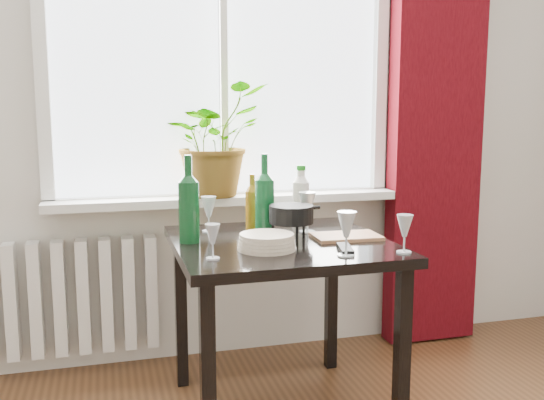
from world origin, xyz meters
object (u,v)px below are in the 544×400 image
object	(u,v)px
radiator	(72,297)
wineglass_back_center	(307,212)
fondue_pot	(291,222)
wineglass_front_left	(213,241)
table	(281,262)
tv_remote	(345,249)
bottle_amber	(252,202)
plate_stack	(267,242)
wineglass_far_right	(405,233)
potted_plant	(214,140)
wine_bottle_left	(189,198)
wine_bottle_right	(265,194)
wineglass_front_right	(346,233)
cutting_board	(346,236)
wineglass_back_left	(209,214)
cleaning_bottle	(301,194)

from	to	relation	value
radiator	wineglass_back_center	world-z (taller)	wineglass_back_center
radiator	fondue_pot	world-z (taller)	fondue_pot
wineglass_front_left	table	bearing A→B (deg)	36.38
radiator	tv_remote	distance (m)	1.40
bottle_amber	plate_stack	xyz separation A→B (m)	(-0.04, -0.39, -0.09)
wineglass_far_right	radiator	bearing A→B (deg)	141.95
table	wineglass_far_right	world-z (taller)	wineglass_far_right
potted_plant	wine_bottle_left	distance (m)	0.60
wine_bottle_left	wine_bottle_right	distance (m)	0.33
table	fondue_pot	size ratio (longest dim) A/B	4.10
wineglass_front_right	cutting_board	size ratio (longest dim) A/B	0.62
table	wineglass_back_left	distance (m)	0.39
fondue_pot	cleaning_bottle	bearing A→B (deg)	84.04
wineglass_front_right	wineglass_front_left	xyz separation A→B (m)	(-0.47, 0.08, -0.02)
potted_plant	wineglass_far_right	world-z (taller)	potted_plant
wineglass_front_left	tv_remote	world-z (taller)	wineglass_front_left
radiator	wineglass_back_left	distance (m)	0.84
radiator	wine_bottle_left	xyz separation A→B (m)	(0.49, -0.57, 0.54)
wineglass_back_center	wineglass_front_left	bearing A→B (deg)	-143.06
wineglass_front_left	plate_stack	world-z (taller)	wineglass_front_left
radiator	wineglass_front_left	world-z (taller)	wineglass_front_left
wineglass_far_right	wineglass_front_left	world-z (taller)	wineglass_far_right
radiator	plate_stack	world-z (taller)	plate_stack
wineglass_front_left	tv_remote	distance (m)	0.50
potted_plant	wine_bottle_right	size ratio (longest dim) A/B	1.57
wineglass_front_left	wineglass_far_right	bearing A→B (deg)	-7.85
wineglass_back_left	cleaning_bottle	bearing A→B (deg)	11.81
fondue_pot	bottle_amber	bearing A→B (deg)	132.14
wine_bottle_right	fondue_pot	bearing A→B (deg)	-56.08
wine_bottle_left	fondue_pot	distance (m)	0.42
wine_bottle_left	plate_stack	xyz separation A→B (m)	(0.26, -0.21, -0.15)
wineglass_front_left	cutting_board	world-z (taller)	wineglass_front_left
wineglass_front_right	wine_bottle_left	bearing A→B (deg)	143.26
bottle_amber	wineglass_front_right	bearing A→B (deg)	-69.60
table	wineglass_front_left	world-z (taller)	wineglass_front_left
wine_bottle_right	wineglass_back_center	size ratio (longest dim) A/B	1.93
plate_stack	table	bearing A→B (deg)	55.97
radiator	plate_stack	distance (m)	1.15
bottle_amber	wineglass_front_right	xyz separation A→B (m)	(0.21, -0.56, -0.04)
wineglass_back_left	fondue_pot	distance (m)	0.38
radiator	cleaning_bottle	bearing A→B (deg)	-15.61
wineglass_far_right	wineglass_back_left	bearing A→B (deg)	137.52
wine_bottle_right	cutting_board	distance (m)	0.38
fondue_pot	cutting_board	bearing A→B (deg)	7.62
cleaning_bottle	cutting_board	distance (m)	0.40
radiator	wineglass_front_left	size ratio (longest dim) A/B	6.21
wineglass_front_right	wineglass_back_center	world-z (taller)	wineglass_back_center
cleaning_bottle	plate_stack	bearing A→B (deg)	-121.38
bottle_amber	tv_remote	xyz separation A→B (m)	(0.24, -0.49, -0.12)
wineglass_far_right	wineglass_back_left	xyz separation A→B (m)	(-0.63, 0.57, 0.01)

